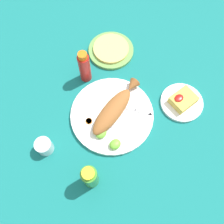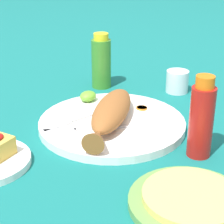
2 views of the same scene
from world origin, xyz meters
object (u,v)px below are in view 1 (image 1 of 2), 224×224
object	(u,v)px
main_plate	(112,115)
fork_far	(133,120)
fork_near	(133,109)
side_plate_fries	(182,102)
salt_cup	(45,147)
hot_sauce_bottle_green	(90,177)
hot_sauce_bottle_red	(85,67)
tortilla_plate	(111,50)
fried_fish	(114,109)

from	to	relation	value
main_plate	fork_far	size ratio (longest dim) A/B	1.87
main_plate	fork_far	xyz separation A→B (m)	(-0.05, 0.07, 0.01)
fork_near	side_plate_fries	world-z (taller)	fork_near
fork_far	side_plate_fries	distance (m)	0.22
salt_cup	fork_near	bearing A→B (deg)	167.37
main_plate	hot_sauce_bottle_green	size ratio (longest dim) A/B	2.14
fork_far	hot_sauce_bottle_red	world-z (taller)	hot_sauce_bottle_red
fork_near	hot_sauce_bottle_green	world-z (taller)	hot_sauce_bottle_green
tortilla_plate	fried_fish	bearing A→B (deg)	54.81
fork_far	hot_sauce_bottle_red	distance (m)	0.29
fork_near	tortilla_plate	world-z (taller)	fork_near
hot_sauce_bottle_green	side_plate_fries	distance (m)	0.48
fried_fish	hot_sauce_bottle_red	world-z (taller)	hot_sauce_bottle_red
main_plate	salt_cup	world-z (taller)	salt_cup
fried_fish	tortilla_plate	world-z (taller)	fried_fish
side_plate_fries	tortilla_plate	size ratio (longest dim) A/B	0.85
fried_fish	side_plate_fries	world-z (taller)	fried_fish
main_plate	tortilla_plate	size ratio (longest dim) A/B	1.63
salt_cup	side_plate_fries	world-z (taller)	salt_cup
fork_far	side_plate_fries	world-z (taller)	fork_far
fork_far	tortilla_plate	distance (m)	0.36
hot_sauce_bottle_green	tortilla_plate	bearing A→B (deg)	-134.61
hot_sauce_bottle_red	main_plate	bearing A→B (deg)	83.98
main_plate	fork_near	distance (m)	0.09
fork_far	hot_sauce_bottle_green	size ratio (longest dim) A/B	1.15
side_plate_fries	fork_far	bearing A→B (deg)	-15.34
fork_near	hot_sauce_bottle_green	bearing A→B (deg)	-105.35
salt_cup	tortilla_plate	xyz separation A→B (m)	(-0.47, -0.21, -0.02)
side_plate_fries	fried_fish	bearing A→B (deg)	-28.71
main_plate	hot_sauce_bottle_red	xyz separation A→B (m)	(-0.02, -0.21, 0.07)
salt_cup	tortilla_plate	world-z (taller)	salt_cup
fried_fish	hot_sauce_bottle_green	xyz separation A→B (m)	(0.23, 0.16, 0.03)
fried_fish	fork_near	bearing A→B (deg)	132.02
fork_near	side_plate_fries	xyz separation A→B (m)	(-0.18, 0.10, -0.01)
fried_fish	fork_far	distance (m)	0.09
fried_fish	hot_sauce_bottle_green	size ratio (longest dim) A/B	1.84
fork_near	side_plate_fries	size ratio (longest dim) A/B	0.89
fried_fish	main_plate	bearing A→B (deg)	0.00
hot_sauce_bottle_green	salt_cup	distance (m)	0.22
fork_near	salt_cup	size ratio (longest dim) A/B	2.51
salt_cup	fried_fish	bearing A→B (deg)	171.92
fork_far	fried_fish	bearing A→B (deg)	134.67
fork_far	salt_cup	size ratio (longest dim) A/B	2.89
fork_near	hot_sauce_bottle_green	xyz separation A→B (m)	(0.29, 0.12, 0.05)
hot_sauce_bottle_green	tortilla_plate	world-z (taller)	hot_sauce_bottle_green
fork_far	tortilla_plate	bearing A→B (deg)	87.64
main_plate	side_plate_fries	xyz separation A→B (m)	(-0.26, 0.13, -0.00)
fork_far	hot_sauce_bottle_green	distance (m)	0.28
main_plate	side_plate_fries	bearing A→B (deg)	153.40
hot_sauce_bottle_red	hot_sauce_bottle_green	xyz separation A→B (m)	(0.24, 0.37, -0.00)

